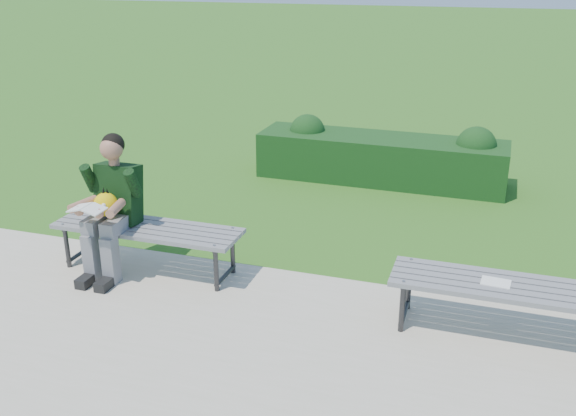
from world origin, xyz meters
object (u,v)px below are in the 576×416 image
bench_right (509,291)px  seated_boy (111,202)px  bench_left (148,232)px  hedge (382,156)px  paper_sheet (496,282)px

bench_right → seated_boy: (-3.54, 0.07, 0.30)m
bench_left → bench_right: size_ratio=1.00×
bench_left → bench_right: 3.24m
hedge → seated_boy: (-1.91, -3.53, 0.38)m
seated_boy → hedge: bearing=61.5°
bench_right → seated_boy: size_ratio=1.37×
hedge → bench_right: 3.95m
hedge → paper_sheet: size_ratio=14.17×
hedge → bench_right: size_ratio=1.83×
bench_left → seated_boy: size_ratio=1.37×
hedge → bench_left: hedge is taller
bench_right → paper_sheet: (-0.10, 0.00, 0.06)m
paper_sheet → seated_boy: bearing=178.8°
seated_boy → paper_sheet: (3.44, -0.07, -0.24)m
hedge → paper_sheet: bearing=-67.0°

